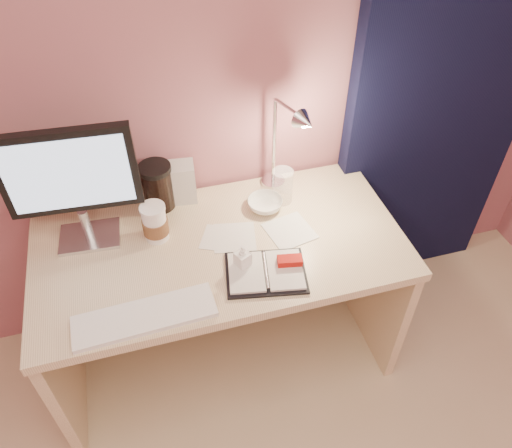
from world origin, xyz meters
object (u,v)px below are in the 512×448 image
object	(u,v)px
monitor	(71,178)
dark_jar	(158,188)
clear_cup	(282,186)
planner	(268,271)
bowl	(265,204)
product_box	(181,182)
desk_lamp	(273,145)
desk	(219,270)
lotion_bottle	(243,257)
coffee_cup	(155,223)
keyboard	(145,317)

from	to	relation	value
monitor	dark_jar	xyz separation A→B (m)	(0.29, 0.12, -0.20)
clear_cup	dark_jar	size ratio (longest dim) A/B	0.84
planner	bowl	distance (m)	0.35
product_box	desk_lamp	world-z (taller)	desk_lamp
desk	monitor	bearing A→B (deg)	168.72
planner	desk	bearing A→B (deg)	127.77
product_box	desk_lamp	size ratio (longest dim) A/B	0.40
lotion_bottle	desk_lamp	world-z (taller)	desk_lamp
desk	dark_jar	size ratio (longest dim) A/B	7.91
desk	monitor	size ratio (longest dim) A/B	2.86
monitor	coffee_cup	xyz separation A→B (m)	(0.25, -0.06, -0.22)
planner	desk_lamp	xyz separation A→B (m)	(0.13, 0.38, 0.26)
monitor	product_box	xyz separation A→B (m)	(0.38, 0.14, -0.21)
desk	product_box	xyz separation A→B (m)	(-0.09, 0.23, 0.31)
monitor	planner	bearing A→B (deg)	-26.33
keyboard	clear_cup	world-z (taller)	clear_cup
product_box	dark_jar	bearing A→B (deg)	-163.87
monitor	lotion_bottle	xyz separation A→B (m)	(0.52, -0.30, -0.24)
clear_cup	dark_jar	bearing A→B (deg)	167.88
keyboard	bowl	size ratio (longest dim) A/B	3.30
product_box	keyboard	bearing A→B (deg)	-105.17
planner	product_box	distance (m)	0.54
planner	coffee_cup	world-z (taller)	coffee_cup
desk	planner	xyz separation A→B (m)	(0.13, -0.26, 0.24)
dark_jar	bowl	bearing A→B (deg)	-18.49
coffee_cup	lotion_bottle	xyz separation A→B (m)	(0.28, -0.24, -0.02)
dark_jar	coffee_cup	bearing A→B (deg)	-101.25
desk	product_box	distance (m)	0.40
dark_jar	lotion_bottle	bearing A→B (deg)	-60.47
bowl	dark_jar	bearing A→B (deg)	161.51
dark_jar	product_box	world-z (taller)	dark_jar
monitor	planner	size ratio (longest dim) A/B	1.53
clear_cup	lotion_bottle	bearing A→B (deg)	-128.27
coffee_cup	monitor	bearing A→B (deg)	165.41
clear_cup	bowl	size ratio (longest dim) A/B	1.05
desk	clear_cup	bearing A→B (deg)	19.58
lotion_bottle	desk_lamp	distance (m)	0.45
bowl	lotion_bottle	world-z (taller)	lotion_bottle
monitor	lotion_bottle	world-z (taller)	monitor
desk	keyboard	size ratio (longest dim) A/B	3.00
dark_jar	desk_lamp	xyz separation A→B (m)	(0.45, -0.09, 0.18)
lotion_bottle	desk_lamp	bearing A→B (deg)	57.56
desk	dark_jar	distance (m)	0.42
desk	desk_lamp	world-z (taller)	desk_lamp
monitor	keyboard	xyz separation A→B (m)	(0.16, -0.43, -0.28)
monitor	lotion_bottle	bearing A→B (deg)	-25.97
keyboard	coffee_cup	world-z (taller)	coffee_cup
planner	product_box	bearing A→B (deg)	124.93
product_box	lotion_bottle	bearing A→B (deg)	-65.65
bowl	desk_lamp	size ratio (longest dim) A/B	0.33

